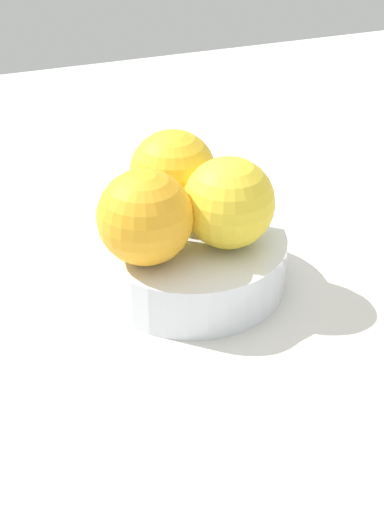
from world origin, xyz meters
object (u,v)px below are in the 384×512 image
object	(u,v)px
orange_in_bowl_0	(229,203)
orange_in_bowl_2	(145,217)
fruit_bowl	(192,262)
orange_in_bowl_1	(175,173)

from	to	relation	value
orange_in_bowl_0	orange_in_bowl_2	size ratio (longest dim) A/B	0.99
orange_in_bowl_2	orange_in_bowl_0	bearing A→B (deg)	179.80
fruit_bowl	orange_in_bowl_2	world-z (taller)	orange_in_bowl_2
orange_in_bowl_2	fruit_bowl	bearing A→B (deg)	-159.59
orange_in_bowl_0	orange_in_bowl_1	size ratio (longest dim) A/B	0.99
fruit_bowl	orange_in_bowl_0	bearing A→B (deg)	146.01
fruit_bowl	orange_in_bowl_2	size ratio (longest dim) A/B	2.11
fruit_bowl	orange_in_bowl_0	size ratio (longest dim) A/B	2.13
orange_in_bowl_2	orange_in_bowl_1	bearing A→B (deg)	-126.05
orange_in_bowl_1	orange_in_bowl_2	size ratio (longest dim) A/B	0.99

